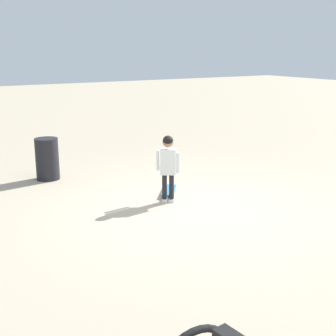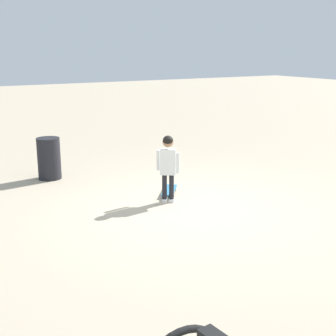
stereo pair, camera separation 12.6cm
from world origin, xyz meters
name	(u,v)px [view 2 (the right image)]	position (x,y,z in m)	size (l,w,h in m)	color
ground_plane	(189,210)	(0.00, 0.00, 0.00)	(50.00, 50.00, 0.00)	tan
child_person	(168,161)	(0.50, 0.07, 0.66)	(0.36, 0.28, 1.06)	black
skateboard	(169,190)	(0.85, -0.16, 0.06)	(0.59, 0.52, 0.07)	teal
trash_bin	(49,158)	(2.77, 1.27, 0.38)	(0.42, 0.42, 0.76)	black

